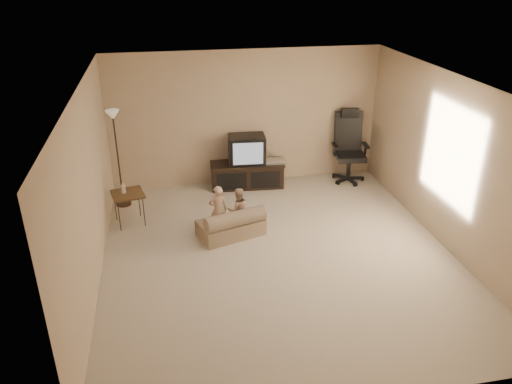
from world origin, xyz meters
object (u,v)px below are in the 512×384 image
(toddler_right, at_px, (238,210))
(toddler_left, at_px, (218,210))
(office_chair, at_px, (348,156))
(floor_lamp, at_px, (115,137))
(side_table, at_px, (127,194))
(child_sofa, at_px, (232,225))
(tv_stand, at_px, (247,166))

(toddler_right, bearing_deg, toddler_left, 1.44)
(office_chair, bearing_deg, floor_lamp, -168.14)
(side_table, bearing_deg, office_chair, 14.13)
(side_table, height_order, child_sofa, side_table)
(side_table, distance_m, floor_lamp, 1.03)
(tv_stand, xyz_separation_m, floor_lamp, (-2.28, -0.37, 0.83))
(toddler_right, bearing_deg, side_table, -22.57)
(tv_stand, bearing_deg, side_table, -149.05)
(office_chair, xyz_separation_m, floor_lamp, (-4.24, -0.31, 0.75))
(floor_lamp, bearing_deg, tv_stand, 9.14)
(child_sofa, relative_size, toddler_right, 1.53)
(office_chair, relative_size, toddler_left, 1.71)
(tv_stand, relative_size, office_chair, 1.03)
(tv_stand, bearing_deg, floor_lamp, -166.88)
(side_table, relative_size, child_sofa, 0.66)
(tv_stand, distance_m, toddler_left, 1.83)
(side_table, height_order, toddler_right, side_table)
(floor_lamp, distance_m, toddler_left, 2.18)
(side_table, bearing_deg, tv_stand, 26.98)
(tv_stand, distance_m, side_table, 2.40)
(toddler_right, bearing_deg, office_chair, -151.09)
(floor_lamp, xyz_separation_m, toddler_left, (1.53, -1.31, -0.84))
(child_sofa, xyz_separation_m, toddler_right, (0.13, 0.18, 0.17))
(office_chair, distance_m, side_table, 4.22)
(office_chair, relative_size, floor_lamp, 0.81)
(side_table, height_order, floor_lamp, floor_lamp)
(tv_stand, relative_size, child_sofa, 1.29)
(floor_lamp, bearing_deg, child_sofa, -40.23)
(side_table, relative_size, floor_lamp, 0.43)
(office_chair, distance_m, child_sofa, 3.09)
(toddler_left, bearing_deg, side_table, -23.06)
(toddler_left, bearing_deg, office_chair, -149.28)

